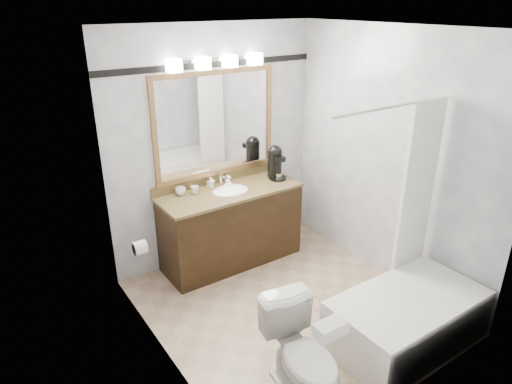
{
  "coord_description": "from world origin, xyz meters",
  "views": [
    {
      "loc": [
        -2.25,
        -2.77,
        2.7
      ],
      "look_at": [
        -0.13,
        0.35,
        1.09
      ],
      "focal_mm": 32.0,
      "sensor_mm": 36.0,
      "label": 1
    }
  ],
  "objects": [
    {
      "name": "tp_roll",
      "position": [
        -1.14,
        0.66,
        0.7
      ],
      "size": [
        0.11,
        0.12,
        0.12
      ],
      "primitive_type": "cylinder",
      "rotation": [
        0.0,
        1.57,
        0.0
      ],
      "color": "white",
      "rests_on": "room"
    },
    {
      "name": "toilet",
      "position": [
        -0.56,
        -0.88,
        0.36
      ],
      "size": [
        0.51,
        0.77,
        0.73
      ],
      "primitive_type": "imported",
      "rotation": [
        0.0,
        0.0,
        -0.16
      ],
      "color": "white",
      "rests_on": "ground"
    },
    {
      "name": "coffee_maker",
      "position": [
        0.61,
        1.05,
        1.04
      ],
      "size": [
        0.19,
        0.24,
        0.37
      ],
      "rotation": [
        0.0,
        0.0,
        -0.06
      ],
      "color": "black",
      "rests_on": "vanity"
    },
    {
      "name": "mirror",
      "position": [
        0.0,
        1.28,
        1.5
      ],
      "size": [
        1.4,
        0.04,
        1.1
      ],
      "color": "#9B7046",
      "rests_on": "room"
    },
    {
      "name": "soap_bottle_a",
      "position": [
        -0.14,
        1.2,
        0.91
      ],
      "size": [
        0.07,
        0.07,
        0.12
      ],
      "primitive_type": "imported",
      "rotation": [
        0.0,
        0.0,
        0.43
      ],
      "color": "white",
      "rests_on": "vanity"
    },
    {
      "name": "soap_bottle_b",
      "position": [
        0.08,
        1.19,
        0.89
      ],
      "size": [
        0.07,
        0.07,
        0.08
      ],
      "primitive_type": "imported",
      "rotation": [
        0.0,
        0.0,
        -0.22
      ],
      "color": "white",
      "rests_on": "vanity"
    },
    {
      "name": "accent_stripe",
      "position": [
        0.0,
        1.29,
        2.1
      ],
      "size": [
        2.4,
        0.01,
        0.06
      ],
      "primitive_type": "cube",
      "color": "black",
      "rests_on": "room"
    },
    {
      "name": "bathtub",
      "position": [
        0.55,
        -0.9,
        0.28
      ],
      "size": [
        1.3,
        0.75,
        1.96
      ],
      "color": "white",
      "rests_on": "ground"
    },
    {
      "name": "cup_left",
      "position": [
        -0.48,
        1.19,
        0.89
      ],
      "size": [
        0.12,
        0.12,
        0.08
      ],
      "primitive_type": "imported",
      "rotation": [
        0.0,
        0.0,
        -0.22
      ],
      "color": "white",
      "rests_on": "vanity"
    },
    {
      "name": "vanity_light_bar",
      "position": [
        0.0,
        1.23,
        2.13
      ],
      "size": [
        1.02,
        0.14,
        0.12
      ],
      "color": "silver",
      "rests_on": "room"
    },
    {
      "name": "room",
      "position": [
        0.0,
        0.0,
        1.25
      ],
      "size": [
        2.42,
        2.62,
        2.52
      ],
      "color": "tan",
      "rests_on": "ground"
    },
    {
      "name": "cup_right",
      "position": [
        -0.34,
        1.15,
        0.89
      ],
      "size": [
        0.09,
        0.09,
        0.08
      ],
      "primitive_type": "imported",
      "rotation": [
        0.0,
        0.0,
        -0.05
      ],
      "color": "white",
      "rests_on": "vanity"
    },
    {
      "name": "soap_bar",
      "position": [
        0.05,
        1.13,
        0.86
      ],
      "size": [
        0.09,
        0.07,
        0.03
      ],
      "primitive_type": "cube",
      "rotation": [
        0.0,
        0.0,
        0.31
      ],
      "color": "beige",
      "rests_on": "vanity"
    },
    {
      "name": "tissue_box",
      "position": [
        -0.56,
        -1.12,
        0.77
      ],
      "size": [
        0.22,
        0.12,
        0.09
      ],
      "primitive_type": "cube",
      "rotation": [
        0.0,
        0.0,
        0.0
      ],
      "color": "white",
      "rests_on": "toilet"
    },
    {
      "name": "vanity",
      "position": [
        0.0,
        1.02,
        0.44
      ],
      "size": [
        1.53,
        0.58,
        0.97
      ],
      "color": "black",
      "rests_on": "ground"
    }
  ]
}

